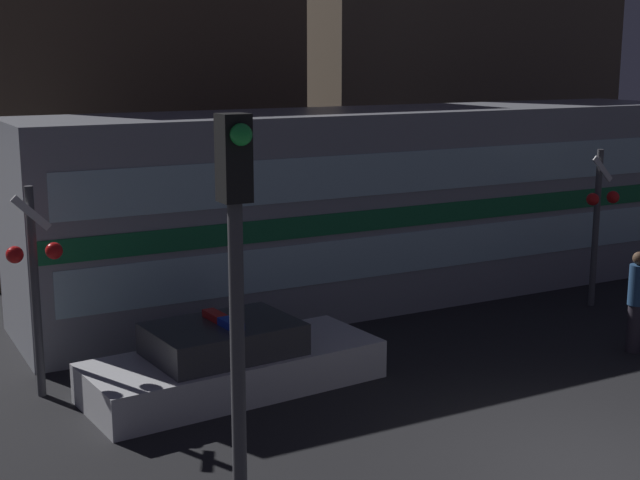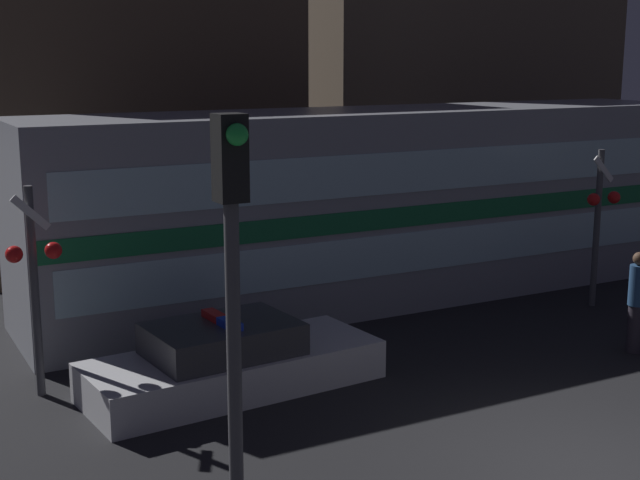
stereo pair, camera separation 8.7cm
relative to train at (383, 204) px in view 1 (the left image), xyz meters
name	(u,v)px [view 1 (the left image)]	position (x,y,z in m)	size (l,w,h in m)	color
ground_plane	(601,473)	(-2.17, -8.64, -2.06)	(120.00, 120.00, 0.00)	black
train	(383,204)	(0.00, 0.00, 0.00)	(15.60, 3.00, 4.12)	gray
police_car	(232,362)	(-5.16, -3.68, -1.60)	(4.86, 2.17, 1.24)	silver
pedestrian	(636,301)	(1.93, -5.41, -1.11)	(0.31, 0.31, 1.85)	#2D2833
crossing_signal_near	(599,216)	(3.54, -2.86, -0.11)	(0.84, 0.34, 3.34)	#4C4C51
crossing_signal_far	(35,276)	(-7.89, -2.53, -0.12)	(0.84, 0.34, 3.32)	#4C4C51
traffic_light_corner	(236,269)	(-6.83, -7.86, 0.99)	(0.30, 0.46, 4.66)	#4C4C51
building_left	(132,91)	(-3.55, 6.38, 2.31)	(7.96, 4.12, 8.74)	brown
building_center	(432,63)	(7.50, 8.74, 2.95)	(10.71, 6.44, 10.02)	brown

